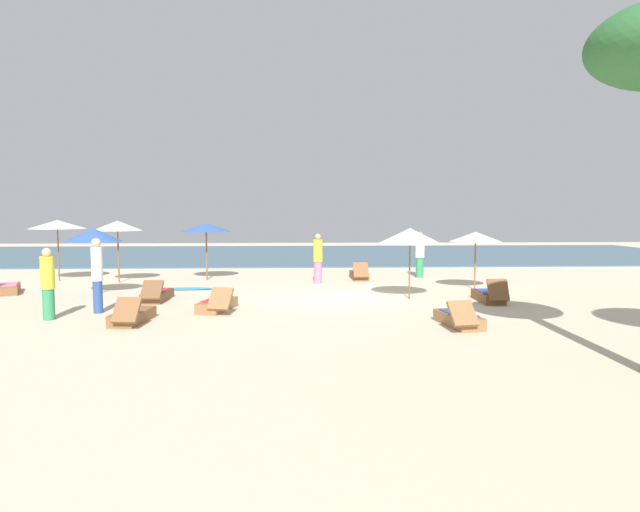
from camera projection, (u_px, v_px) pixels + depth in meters
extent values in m
plane|color=beige|center=(329.00, 298.00, 16.57)|extent=(60.00, 60.00, 0.00)
cube|color=#3D6075|center=(312.00, 254.00, 33.50)|extent=(48.00, 16.00, 0.06)
cylinder|color=brown|center=(475.00, 261.00, 18.37)|extent=(0.06, 0.06, 1.92)
cone|color=silver|center=(476.00, 237.00, 18.31)|extent=(1.76, 1.76, 0.34)
cylinder|color=brown|center=(207.00, 252.00, 21.01)|extent=(0.06, 0.06, 2.15)
cone|color=#3359B2|center=(206.00, 227.00, 20.93)|extent=(1.92, 1.92, 0.31)
cylinder|color=brown|center=(410.00, 264.00, 16.35)|extent=(0.05, 0.05, 2.11)
cone|color=silver|center=(410.00, 236.00, 16.28)|extent=(1.89, 1.89, 0.46)
cylinder|color=brown|center=(118.00, 252.00, 20.16)|extent=(0.06, 0.06, 2.27)
cone|color=silver|center=(117.00, 226.00, 20.08)|extent=(1.80, 1.80, 0.37)
cylinder|color=olive|center=(95.00, 263.00, 17.06)|extent=(0.06, 0.06, 2.09)
cone|color=#3359B2|center=(94.00, 235.00, 16.99)|extent=(1.73, 1.73, 0.43)
cylinder|color=brown|center=(58.00, 251.00, 20.65)|extent=(0.05, 0.05, 2.29)
cone|color=silver|center=(57.00, 224.00, 20.56)|extent=(2.07, 2.07, 0.33)
cube|color=brown|center=(133.00, 317.00, 12.91)|extent=(0.78, 1.56, 0.28)
cube|color=brown|center=(127.00, 310.00, 12.19)|extent=(0.62, 0.53, 0.55)
cube|color=brown|center=(359.00, 276.00, 21.29)|extent=(0.63, 1.51, 0.28)
cube|color=brown|center=(361.00, 270.00, 20.57)|extent=(0.58, 0.45, 0.57)
cube|color=#BF3338|center=(359.00, 272.00, 21.28)|extent=(0.53, 1.06, 0.03)
cube|color=brown|center=(488.00, 297.00, 15.96)|extent=(0.66, 1.52, 0.28)
cube|color=brown|center=(498.00, 290.00, 15.24)|extent=(0.58, 0.38, 0.61)
cube|color=#2D4C8C|center=(488.00, 291.00, 15.95)|extent=(0.55, 1.07, 0.03)
cube|color=olive|center=(217.00, 305.00, 14.49)|extent=(0.98, 1.61, 0.28)
cube|color=olive|center=(220.00, 299.00, 13.81)|extent=(0.67, 0.60, 0.55)
cube|color=#BF3338|center=(217.00, 299.00, 14.48)|extent=(0.77, 1.15, 0.03)
cube|color=brown|center=(9.00, 289.00, 17.56)|extent=(1.14, 1.62, 0.28)
cube|color=#D17299|center=(8.00, 284.00, 17.54)|extent=(0.88, 1.17, 0.03)
cube|color=brown|center=(157.00, 296.00, 16.13)|extent=(0.66, 1.52, 0.28)
cube|color=brown|center=(152.00, 290.00, 15.41)|extent=(0.59, 0.52, 0.53)
cube|color=#BF3338|center=(157.00, 291.00, 16.12)|extent=(0.55, 1.07, 0.03)
cube|color=olive|center=(459.00, 320.00, 12.55)|extent=(0.85, 1.58, 0.28)
cube|color=olive|center=(463.00, 313.00, 11.83)|extent=(0.65, 0.59, 0.52)
cube|color=#2D4C8C|center=(459.00, 313.00, 12.53)|extent=(0.69, 1.12, 0.03)
cylinder|color=#D17299|center=(318.00, 273.00, 20.01)|extent=(0.35, 0.35, 0.80)
cylinder|color=yellow|center=(318.00, 251.00, 19.95)|extent=(0.41, 0.41, 0.83)
sphere|color=tan|center=(318.00, 237.00, 19.91)|extent=(0.23, 0.23, 0.23)
cylinder|color=#338C59|center=(420.00, 267.00, 21.82)|extent=(0.40, 0.40, 0.80)
cylinder|color=white|center=(420.00, 247.00, 21.75)|extent=(0.47, 0.47, 0.84)
sphere|color=#A37556|center=(420.00, 234.00, 21.71)|extent=(0.23, 0.23, 0.23)
cylinder|color=#338C59|center=(49.00, 304.00, 13.21)|extent=(0.39, 0.39, 0.77)
cylinder|color=yellow|center=(47.00, 273.00, 13.14)|extent=(0.46, 0.46, 0.80)
sphere|color=beige|center=(47.00, 252.00, 13.10)|extent=(0.22, 0.22, 0.22)
cylinder|color=#2D4C8C|center=(98.00, 297.00, 14.10)|extent=(0.34, 0.34, 0.85)
cylinder|color=white|center=(97.00, 264.00, 14.03)|extent=(0.40, 0.40, 0.89)
sphere|color=beige|center=(96.00, 243.00, 13.98)|extent=(0.24, 0.24, 0.24)
ellipsoid|color=#338CCC|center=(186.00, 289.00, 18.36)|extent=(1.83, 0.49, 0.07)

